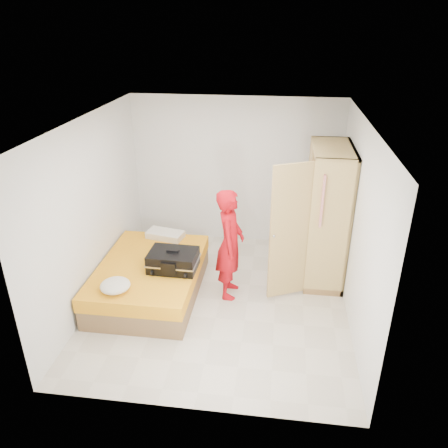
# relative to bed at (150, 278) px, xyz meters

# --- Properties ---
(room) EXTENTS (4.00, 4.02, 2.60)m
(room) POSITION_rel_bed_xyz_m (1.05, -0.04, 1.05)
(room) COLOR beige
(room) RESTS_ON ground
(bed) EXTENTS (1.42, 2.02, 0.50)m
(bed) POSITION_rel_bed_xyz_m (0.00, 0.00, 0.00)
(bed) COLOR brown
(bed) RESTS_ON ground
(wardrobe) EXTENTS (1.12, 1.44, 2.10)m
(wardrobe) POSITION_rel_bed_xyz_m (2.50, 0.80, 0.75)
(wardrobe) COLOR #D2B866
(wardrobe) RESTS_ON ground
(person) EXTENTS (0.40, 0.60, 1.65)m
(person) POSITION_rel_bed_xyz_m (1.17, 0.15, 0.57)
(person) COLOR #B70B11
(person) RESTS_ON ground
(suitcase) EXTENTS (0.71, 0.54, 0.30)m
(suitcase) POSITION_rel_bed_xyz_m (0.39, -0.08, 0.38)
(suitcase) COLOR black
(suitcase) RESTS_ON bed
(round_cushion) EXTENTS (0.39, 0.39, 0.15)m
(round_cushion) POSITION_rel_bed_xyz_m (-0.24, -0.72, 0.32)
(round_cushion) COLOR beige
(round_cushion) RESTS_ON bed
(pillow) EXTENTS (0.63, 0.41, 0.11)m
(pillow) POSITION_rel_bed_xyz_m (0.03, 0.85, 0.30)
(pillow) COLOR beige
(pillow) RESTS_ON bed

